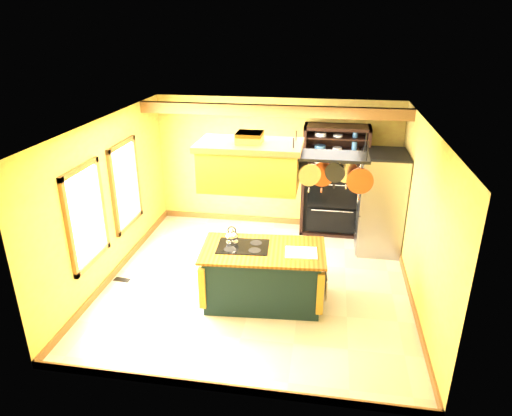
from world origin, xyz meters
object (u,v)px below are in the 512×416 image
(kitchen_island, at_px, (263,275))
(range_hood, at_px, (250,164))
(refrigerator, at_px, (380,204))
(pot_rack, at_px, (330,165))
(hutch, at_px, (333,192))

(kitchen_island, xyz_separation_m, range_hood, (-0.20, -0.00, 1.78))
(range_hood, distance_m, refrigerator, 3.30)
(kitchen_island, relative_size, range_hood, 1.33)
(range_hood, relative_size, pot_rack, 1.25)
(range_hood, bearing_deg, pot_rack, 0.00)
(pot_rack, bearing_deg, kitchen_island, 179.96)
(kitchen_island, relative_size, hutch, 0.86)
(hutch, bearing_deg, pot_rack, -92.33)
(refrigerator, bearing_deg, hutch, 144.79)
(range_hood, bearing_deg, hutch, 66.16)
(pot_rack, xyz_separation_m, refrigerator, (0.99, 2.16, -1.38))
(range_hood, bearing_deg, refrigerator, 45.71)
(range_hood, relative_size, hutch, 0.65)
(hutch, bearing_deg, refrigerator, -35.21)
(kitchen_island, bearing_deg, hutch, 65.48)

